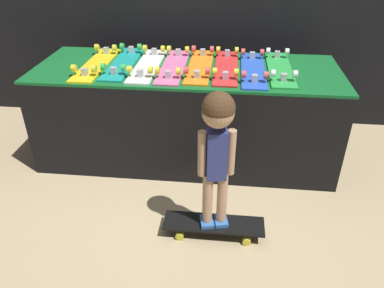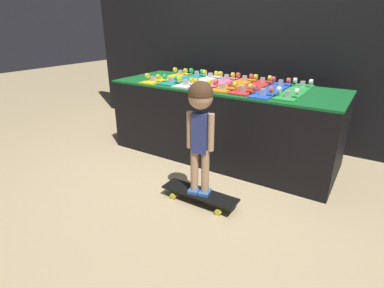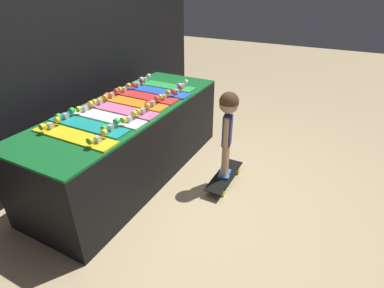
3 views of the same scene
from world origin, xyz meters
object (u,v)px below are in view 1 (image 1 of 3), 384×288
at_px(child, 217,137).
at_px(skateboard_orange_on_rack, 200,65).
at_px(skateboard_pink_on_rack, 174,65).
at_px(skateboard_red_on_rack, 226,66).
at_px(skateboard_green_on_rack, 280,68).
at_px(skateboard_teal_on_rack, 123,62).
at_px(skateboard_yellow_on_rack, 96,63).
at_px(skateboard_white_on_rack, 148,64).
at_px(skateboard_blue_on_rack, 253,69).
at_px(skateboard_on_floor, 214,225).

bearing_deg(child, skateboard_orange_on_rack, 89.42).
bearing_deg(skateboard_pink_on_rack, skateboard_orange_on_rack, 7.14).
height_order(skateboard_orange_on_rack, child, child).
height_order(skateboard_red_on_rack, skateboard_green_on_rack, same).
bearing_deg(skateboard_teal_on_rack, skateboard_yellow_on_rack, -166.84).
xyz_separation_m(skateboard_white_on_rack, skateboard_red_on_rack, (0.60, 0.02, 0.00)).
height_order(skateboard_white_on_rack, skateboard_orange_on_rack, same).
relative_size(skateboard_teal_on_rack, skateboard_blue_on_rack, 1.00).
height_order(skateboard_yellow_on_rack, skateboard_green_on_rack, same).
bearing_deg(child, skateboard_yellow_on_rack, 125.59).
relative_size(skateboard_yellow_on_rack, skateboard_teal_on_rack, 1.00).
height_order(skateboard_yellow_on_rack, skateboard_teal_on_rack, same).
bearing_deg(skateboard_white_on_rack, skateboard_yellow_on_rack, -177.57).
height_order(skateboard_yellow_on_rack, skateboard_blue_on_rack, same).
distance_m(skateboard_pink_on_rack, skateboard_orange_on_rack, 0.20).
height_order(skateboard_yellow_on_rack, skateboard_pink_on_rack, same).
bearing_deg(skateboard_red_on_rack, skateboard_teal_on_rack, 179.51).
distance_m(skateboard_green_on_rack, child, 1.07).
relative_size(skateboard_yellow_on_rack, skateboard_green_on_rack, 1.00).
bearing_deg(skateboard_white_on_rack, child, -58.18).
xyz_separation_m(skateboard_yellow_on_rack, skateboard_pink_on_rack, (0.60, 0.02, 0.00)).
xyz_separation_m(skateboard_yellow_on_rack, skateboard_white_on_rack, (0.40, 0.02, 0.00)).
xyz_separation_m(skateboard_pink_on_rack, skateboard_orange_on_rack, (0.20, 0.03, 0.00)).
height_order(skateboard_teal_on_rack, skateboard_blue_on_rack, same).
distance_m(skateboard_orange_on_rack, skateboard_blue_on_rack, 0.41).
distance_m(skateboard_white_on_rack, skateboard_orange_on_rack, 0.40).
relative_size(skateboard_pink_on_rack, child, 0.86).
distance_m(skateboard_orange_on_rack, skateboard_red_on_rack, 0.20).
relative_size(skateboard_blue_on_rack, skateboard_green_on_rack, 1.00).
xyz_separation_m(skateboard_yellow_on_rack, skateboard_on_floor, (0.99, -0.93, -0.72)).
bearing_deg(child, skateboard_pink_on_rack, 100.89).
bearing_deg(skateboard_red_on_rack, skateboard_on_floor, -91.11).
relative_size(skateboard_red_on_rack, skateboard_blue_on_rack, 1.00).
distance_m(skateboard_pink_on_rack, skateboard_red_on_rack, 0.40).
bearing_deg(skateboard_pink_on_rack, skateboard_teal_on_rack, 175.79).
height_order(skateboard_pink_on_rack, skateboard_orange_on_rack, same).
height_order(skateboard_white_on_rack, child, child).
xyz_separation_m(skateboard_pink_on_rack, skateboard_blue_on_rack, (0.60, -0.01, 0.00)).
height_order(skateboard_yellow_on_rack, skateboard_white_on_rack, same).
relative_size(skateboard_teal_on_rack, skateboard_orange_on_rack, 1.00).
height_order(skateboard_pink_on_rack, skateboard_green_on_rack, same).
relative_size(skateboard_teal_on_rack, skateboard_red_on_rack, 1.00).
xyz_separation_m(skateboard_teal_on_rack, skateboard_white_on_rack, (0.20, -0.03, 0.00)).
xyz_separation_m(skateboard_yellow_on_rack, skateboard_blue_on_rack, (1.21, 0.00, 0.00)).
distance_m(skateboard_yellow_on_rack, skateboard_green_on_rack, 1.41).
xyz_separation_m(skateboard_teal_on_rack, skateboard_blue_on_rack, (1.01, -0.04, 0.00)).
relative_size(skateboard_on_floor, child, 0.71).
relative_size(skateboard_pink_on_rack, skateboard_blue_on_rack, 1.00).
height_order(skateboard_teal_on_rack, skateboard_orange_on_rack, same).
distance_m(skateboard_teal_on_rack, skateboard_blue_on_rack, 1.01).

